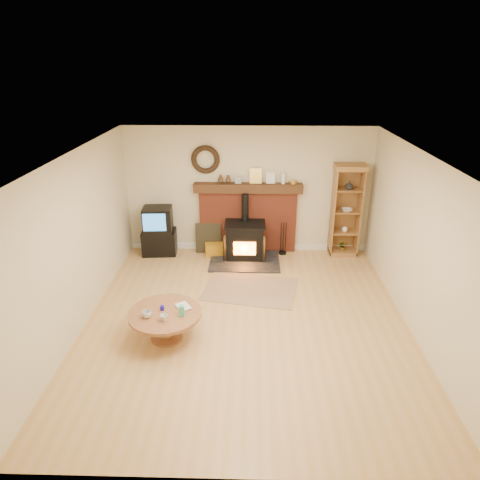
{
  "coord_description": "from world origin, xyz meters",
  "views": [
    {
      "loc": [
        0.05,
        -5.68,
        3.84
      ],
      "look_at": [
        -0.12,
        1.0,
        0.95
      ],
      "focal_mm": 32.0,
      "sensor_mm": 36.0,
      "label": 1
    }
  ],
  "objects_px": {
    "wood_stove": "(245,242)",
    "curio_cabinet": "(346,210)",
    "coffee_table": "(165,317)",
    "tv_unit": "(159,232)"
  },
  "relations": [
    {
      "from": "wood_stove",
      "to": "coffee_table",
      "type": "distance_m",
      "value": 2.98
    },
    {
      "from": "tv_unit",
      "to": "wood_stove",
      "type": "bearing_deg",
      "value": -6.16
    },
    {
      "from": "curio_cabinet",
      "to": "tv_unit",
      "type": "bearing_deg",
      "value": -178.72
    },
    {
      "from": "tv_unit",
      "to": "curio_cabinet",
      "type": "relative_size",
      "value": 0.53
    },
    {
      "from": "tv_unit",
      "to": "curio_cabinet",
      "type": "xyz_separation_m",
      "value": [
        3.83,
        0.09,
        0.47
      ]
    },
    {
      "from": "tv_unit",
      "to": "curio_cabinet",
      "type": "bearing_deg",
      "value": 1.28
    },
    {
      "from": "curio_cabinet",
      "to": "coffee_table",
      "type": "distance_m",
      "value": 4.42
    },
    {
      "from": "wood_stove",
      "to": "coffee_table",
      "type": "bearing_deg",
      "value": -111.85
    },
    {
      "from": "wood_stove",
      "to": "curio_cabinet",
      "type": "height_order",
      "value": "curio_cabinet"
    },
    {
      "from": "wood_stove",
      "to": "coffee_table",
      "type": "xyz_separation_m",
      "value": [
        -1.11,
        -2.76,
        -0.0
      ]
    }
  ]
}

